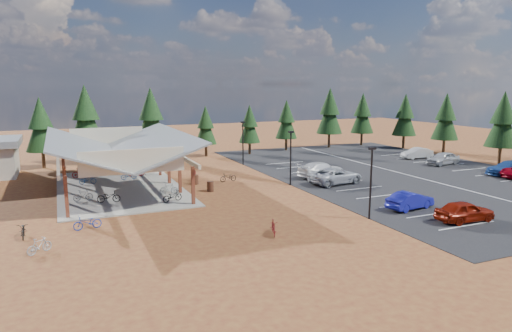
% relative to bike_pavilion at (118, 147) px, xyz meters
% --- Properties ---
extents(ground, '(140.00, 140.00, 0.00)m').
position_rel_bike_pavilion_xyz_m(ground, '(10.00, -7.00, -3.82)').
color(ground, maroon).
rests_on(ground, ground).
extents(asphalt_lot, '(27.00, 44.00, 0.04)m').
position_rel_bike_pavilion_xyz_m(asphalt_lot, '(28.50, -4.00, -3.80)').
color(asphalt_lot, black).
rests_on(asphalt_lot, ground).
extents(concrete_pad, '(10.60, 18.60, 0.10)m').
position_rel_bike_pavilion_xyz_m(concrete_pad, '(0.00, 0.00, -3.77)').
color(concrete_pad, gray).
rests_on(concrete_pad, ground).
extents(bike_pavilion, '(11.65, 19.40, 4.97)m').
position_rel_bike_pavilion_xyz_m(bike_pavilion, '(0.00, 0.00, 0.00)').
color(bike_pavilion, '#5D281A').
rests_on(bike_pavilion, concrete_pad).
extents(lamp_post_0, '(0.50, 0.25, 5.14)m').
position_rel_bike_pavilion_xyz_m(lamp_post_0, '(15.00, -17.00, -0.85)').
color(lamp_post_0, black).
rests_on(lamp_post_0, ground).
extents(lamp_post_1, '(0.50, 0.25, 5.14)m').
position_rel_bike_pavilion_xyz_m(lamp_post_1, '(15.00, -5.00, -0.85)').
color(lamp_post_1, black).
rests_on(lamp_post_1, ground).
extents(lamp_post_2, '(0.50, 0.25, 5.14)m').
position_rel_bike_pavilion_xyz_m(lamp_post_2, '(15.00, 7.00, -0.85)').
color(lamp_post_2, black).
rests_on(lamp_post_2, ground).
extents(trash_bin_0, '(0.60, 0.60, 0.90)m').
position_rel_bike_pavilion_xyz_m(trash_bin_0, '(7.27, -4.44, -3.37)').
color(trash_bin_0, '#452718').
rests_on(trash_bin_0, ground).
extents(trash_bin_1, '(0.60, 0.60, 0.90)m').
position_rel_bike_pavilion_xyz_m(trash_bin_1, '(6.86, -1.06, -3.37)').
color(trash_bin_1, '#452718').
rests_on(trash_bin_1, ground).
extents(pine_1, '(3.45, 3.45, 8.05)m').
position_rel_bike_pavilion_xyz_m(pine_1, '(-6.58, 14.07, 1.09)').
color(pine_1, '#382314').
rests_on(pine_1, ground).
extents(pine_2, '(4.04, 4.04, 9.40)m').
position_rel_bike_pavilion_xyz_m(pine_2, '(-1.71, 15.38, 1.92)').
color(pine_2, '#382314').
rests_on(pine_2, ground).
extents(pine_3, '(3.89, 3.89, 9.07)m').
position_rel_bike_pavilion_xyz_m(pine_3, '(5.81, 14.53, 1.71)').
color(pine_3, '#382314').
rests_on(pine_3, ground).
extents(pine_4, '(2.87, 2.87, 6.67)m').
position_rel_bike_pavilion_xyz_m(pine_4, '(12.96, 15.07, 0.25)').
color(pine_4, '#382314').
rests_on(pine_4, ground).
extents(pine_5, '(2.89, 2.89, 6.73)m').
position_rel_bike_pavilion_xyz_m(pine_5, '(18.90, 14.32, 0.28)').
color(pine_5, '#382314').
rests_on(pine_5, ground).
extents(pine_6, '(3.11, 3.11, 7.25)m').
position_rel_bike_pavilion_xyz_m(pine_6, '(25.17, 15.67, 0.60)').
color(pine_6, '#382314').
rests_on(pine_6, ground).
extents(pine_7, '(3.82, 3.82, 8.91)m').
position_rel_bike_pavilion_xyz_m(pine_7, '(32.34, 15.60, 1.62)').
color(pine_7, '#382314').
rests_on(pine_7, ground).
extents(pine_8, '(3.48, 3.48, 8.11)m').
position_rel_bike_pavilion_xyz_m(pine_8, '(38.48, 15.91, 1.13)').
color(pine_8, '#382314').
rests_on(pine_8, ground).
extents(pine_11, '(3.72, 3.72, 8.66)m').
position_rel_bike_pavilion_xyz_m(pine_11, '(43.15, -4.79, 1.46)').
color(pine_11, '#382314').
rests_on(pine_11, ground).
extents(pine_12, '(3.55, 3.55, 8.27)m').
position_rel_bike_pavilion_xyz_m(pine_12, '(43.35, 4.04, 1.22)').
color(pine_12, '#382314').
rests_on(pine_12, ground).
extents(pine_13, '(3.47, 3.47, 8.08)m').
position_rel_bike_pavilion_xyz_m(pine_13, '(42.07, 10.53, 1.11)').
color(pine_13, '#382314').
rests_on(pine_13, ground).
extents(bike_0, '(1.90, 1.01, 0.95)m').
position_rel_bike_pavilion_xyz_m(bike_0, '(-1.49, -5.27, -3.25)').
color(bike_0, black).
rests_on(bike_0, concrete_pad).
extents(bike_1, '(1.56, 0.54, 0.92)m').
position_rel_bike_pavilion_xyz_m(bike_1, '(-3.34, -3.96, -3.26)').
color(bike_1, gray).
rests_on(bike_1, concrete_pad).
extents(bike_2, '(1.56, 0.61, 0.81)m').
position_rel_bike_pavilion_xyz_m(bike_2, '(-2.59, 2.62, -3.32)').
color(bike_2, navy).
rests_on(bike_2, concrete_pad).
extents(bike_3, '(1.72, 0.55, 1.02)m').
position_rel_bike_pavilion_xyz_m(bike_3, '(-3.02, 6.00, -3.21)').
color(bike_3, maroon).
rests_on(bike_3, concrete_pad).
extents(bike_4, '(1.82, 1.10, 0.90)m').
position_rel_bike_pavilion_xyz_m(bike_4, '(3.24, -7.03, -3.27)').
color(bike_4, black).
rests_on(bike_4, concrete_pad).
extents(bike_5, '(1.60, 0.65, 0.93)m').
position_rel_bike_pavilion_xyz_m(bike_5, '(3.57, -4.30, -3.26)').
color(bike_5, gray).
rests_on(bike_5, concrete_pad).
extents(bike_6, '(1.59, 0.71, 0.81)m').
position_rel_bike_pavilion_xyz_m(bike_6, '(1.28, 3.23, -3.32)').
color(bike_6, '#2554A0').
rests_on(bike_6, concrete_pad).
extents(bike_7, '(1.76, 0.76, 1.02)m').
position_rel_bike_pavilion_xyz_m(bike_7, '(2.21, 4.71, -3.21)').
color(bike_7, maroon).
rests_on(bike_7, concrete_pad).
extents(bike_8, '(0.68, 1.84, 0.96)m').
position_rel_bike_pavilion_xyz_m(bike_8, '(-7.22, -11.67, -3.34)').
color(bike_8, black).
rests_on(bike_8, ground).
extents(bike_9, '(1.50, 1.20, 0.91)m').
position_rel_bike_pavilion_xyz_m(bike_9, '(-6.23, -15.06, -3.37)').
color(bike_9, '#9A9DA2').
rests_on(bike_9, ground).
extents(bike_10, '(1.88, 0.89, 0.95)m').
position_rel_bike_pavilion_xyz_m(bike_10, '(-3.46, -11.55, -3.35)').
color(bike_10, '#15319B').
rests_on(bike_10, ground).
extents(bike_11, '(0.95, 1.67, 0.97)m').
position_rel_bike_pavilion_xyz_m(bike_11, '(7.27, -17.41, -3.34)').
color(bike_11, maroon).
rests_on(bike_11, ground).
extents(bike_15, '(1.22, 1.83, 1.07)m').
position_rel_bike_pavilion_xyz_m(bike_15, '(7.27, 0.67, -3.29)').
color(bike_15, maroon).
rests_on(bike_15, ground).
extents(bike_16, '(1.78, 0.79, 0.91)m').
position_rel_bike_pavilion_xyz_m(bike_16, '(10.14, -1.21, -3.37)').
color(bike_16, black).
rests_on(bike_16, ground).
extents(car_0, '(4.34, 1.96, 1.45)m').
position_rel_bike_pavilion_xyz_m(car_0, '(20.62, -20.17, -3.06)').
color(car_0, maroon).
rests_on(car_0, asphalt_lot).
extents(car_1, '(4.21, 2.03, 1.33)m').
position_rel_bike_pavilion_xyz_m(car_1, '(19.39, -16.18, -3.12)').
color(car_1, '#171A96').
rests_on(car_1, asphalt_lot).
extents(car_2, '(5.77, 3.25, 1.52)m').
position_rel_bike_pavilion_xyz_m(car_2, '(19.21, -6.27, -3.02)').
color(car_2, '#A9ABB2').
rests_on(car_2, asphalt_lot).
extents(car_3, '(5.56, 2.93, 1.54)m').
position_rel_bike_pavilion_xyz_m(car_3, '(19.62, -3.03, -3.02)').
color(car_3, silver).
rests_on(car_3, asphalt_lot).
extents(car_7, '(5.28, 2.75, 1.46)m').
position_rel_bike_pavilion_xyz_m(car_7, '(38.26, -9.91, -3.05)').
color(car_7, '#20458D').
rests_on(car_7, asphalt_lot).
extents(car_8, '(4.59, 2.25, 1.51)m').
position_rel_bike_pavilion_xyz_m(car_8, '(36.58, -2.52, -3.03)').
color(car_8, '#A2A5AA').
rests_on(car_8, asphalt_lot).
extents(car_9, '(4.20, 1.61, 1.37)m').
position_rel_bike_pavilion_xyz_m(car_9, '(37.09, 2.31, -3.10)').
color(car_9, silver).
rests_on(car_9, asphalt_lot).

